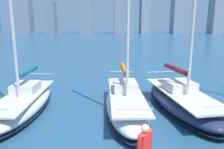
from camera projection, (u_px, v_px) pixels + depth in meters
The scene contains 5 objects.
city_skyline at pixel (96, 4), 158.15m from camera, with size 170.95×21.43×54.64m.
sailboat_maroon at pixel (182, 100), 12.94m from camera, with size 3.54×8.22×10.04m.
sailboat_orange at pixel (126, 100), 12.63m from camera, with size 2.28×8.29×12.02m.
sailboat_teal at pixel (24, 101), 12.70m from camera, with size 2.45×7.72×11.61m.
person_red_shirt at pixel (145, 148), 5.98m from camera, with size 0.45×0.50×1.72m.
Camera 1 is at (0.58, 5.27, 4.88)m, focal length 35.00 mm.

